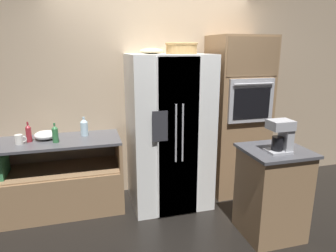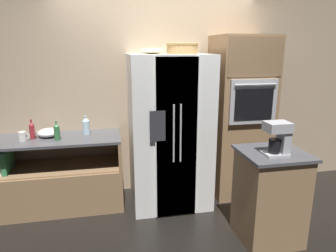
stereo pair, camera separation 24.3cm
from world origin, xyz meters
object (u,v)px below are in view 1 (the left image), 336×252
wall_oven (237,116)px  bottle_wide (84,127)px  wicker_basket (181,48)px  coffee_maker (282,135)px  fruit_bowl (152,51)px  bottle_tall (55,134)px  refrigerator (169,131)px  mug (19,139)px  bottle_short (29,133)px  mixing_bowl (46,135)px

wall_oven → bottle_wide: size_ratio=8.98×
wicker_basket → coffee_maker: wicker_basket is taller
wicker_basket → coffee_maker: bearing=-58.6°
fruit_bowl → bottle_tall: bearing=-179.8°
refrigerator → bottle_tall: (-1.30, 0.02, 0.06)m
wicker_basket → refrigerator: bearing=-173.8°
refrigerator → mug: 1.68m
bottle_tall → bottle_short: bottle_short is taller
wall_oven → mug: size_ratio=16.77×
wall_oven → bottle_short: (-2.54, 0.03, -0.05)m
wall_oven → bottle_short: wall_oven is taller
wicker_basket → mixing_bowl: (-1.58, 0.16, -0.97)m
wicker_basket → bottle_tall: bearing=180.0°
bottle_short → coffee_maker: bearing=-26.1°
bottle_short → fruit_bowl: bearing=-4.0°
bottle_tall → coffee_maker: bearing=-27.0°
wall_oven → fruit_bowl: bearing=-176.6°
wicker_basket → bottle_tall: (-1.45, 0.00, -0.92)m
wall_oven → bottle_wide: (-1.94, 0.11, -0.04)m
wicker_basket → coffee_maker: size_ratio=1.19×
wall_oven → bottle_tall: 2.25m
wicker_basket → mug: (-1.83, 0.04, -0.97)m
wicker_basket → bottle_wide: size_ratio=1.65×
bottle_wide → wall_oven: bearing=-3.4°
refrigerator → bottle_wide: size_ratio=8.03×
bottle_short → mug: (-0.09, -0.06, -0.05)m
bottle_short → mug: size_ratio=1.87×
wall_oven → mixing_bowl: 2.37m
refrigerator → wall_oven: size_ratio=0.89×
refrigerator → mixing_bowl: bearing=172.9°
wall_oven → fruit_bowl: 1.42m
refrigerator → wicker_basket: 1.00m
bottle_wide → mixing_bowl: size_ratio=0.91×
wall_oven → mug: bearing=-179.3°
fruit_bowl → coffee_maker: bearing=-47.0°
refrigerator → coffee_maker: size_ratio=5.82×
mug → coffee_maker: 2.73m
refrigerator → bottle_wide: (-0.99, 0.20, 0.07)m
fruit_bowl → mug: (-1.48, 0.04, -0.93)m
refrigerator → bottle_tall: bearing=179.2°
bottle_tall → bottle_short: 0.30m
fruit_bowl → wicker_basket: bearing=-0.7°
wicker_basket → coffee_maker: 1.48m
wall_oven → bottle_short: size_ratio=8.97×
refrigerator → mixing_bowl: size_ratio=7.27×
mug → coffee_maker: bearing=-24.1°
wall_oven → bottle_wide: wall_oven is taller
fruit_bowl → coffee_maker: fruit_bowl is taller
wicker_basket → bottle_wide: 1.47m
bottle_short → bottle_wide: (0.60, 0.08, 0.01)m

